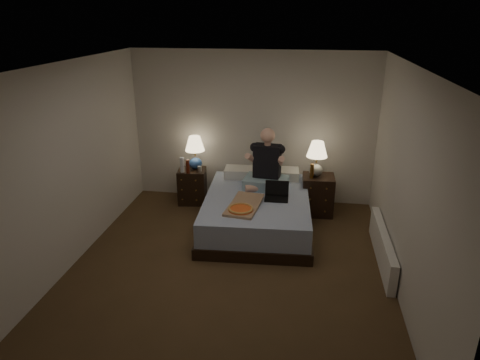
% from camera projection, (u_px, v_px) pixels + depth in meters
% --- Properties ---
extents(floor, '(4.00, 4.50, 0.00)m').
position_uv_depth(floor, '(229.00, 268.00, 5.43)').
color(floor, brown).
rests_on(floor, ground).
extents(ceiling, '(4.00, 4.50, 0.00)m').
position_uv_depth(ceiling, '(227.00, 66.00, 4.52)').
color(ceiling, white).
rests_on(ceiling, ground).
extents(wall_back, '(4.00, 0.00, 2.50)m').
position_uv_depth(wall_back, '(252.00, 128.00, 7.05)').
color(wall_back, beige).
rests_on(wall_back, ground).
extents(wall_front, '(4.00, 0.00, 2.50)m').
position_uv_depth(wall_front, '(170.00, 292.00, 2.91)').
color(wall_front, beige).
rests_on(wall_front, ground).
extents(wall_left, '(0.00, 4.50, 2.50)m').
position_uv_depth(wall_left, '(69.00, 167.00, 5.26)').
color(wall_left, beige).
rests_on(wall_left, ground).
extents(wall_right, '(0.00, 4.50, 2.50)m').
position_uv_depth(wall_right, '(407.00, 186.00, 4.70)').
color(wall_right, beige).
rests_on(wall_right, ground).
extents(bed, '(1.62, 2.09, 0.50)m').
position_uv_depth(bed, '(257.00, 212.00, 6.38)').
color(bed, '#546EA9').
rests_on(bed, floor).
extents(nightstand_left, '(0.49, 0.45, 0.58)m').
position_uv_depth(nightstand_left, '(192.00, 186.00, 7.23)').
color(nightstand_left, black).
rests_on(nightstand_left, floor).
extents(nightstand_right, '(0.50, 0.46, 0.64)m').
position_uv_depth(nightstand_right, '(318.00, 195.00, 6.81)').
color(nightstand_right, black).
rests_on(nightstand_right, floor).
extents(lamp_left, '(0.36, 0.36, 0.56)m').
position_uv_depth(lamp_left, '(195.00, 153.00, 7.07)').
color(lamp_left, '#295096').
rests_on(lamp_left, nightstand_left).
extents(lamp_right, '(0.36, 0.36, 0.56)m').
position_uv_depth(lamp_right, '(317.00, 159.00, 6.60)').
color(lamp_right, gray).
rests_on(lamp_right, nightstand_right).
extents(water_bottle, '(0.07, 0.07, 0.25)m').
position_uv_depth(water_bottle, '(182.00, 165.00, 6.97)').
color(water_bottle, white).
rests_on(water_bottle, nightstand_left).
extents(soda_can, '(0.07, 0.07, 0.10)m').
position_uv_depth(soda_can, '(200.00, 169.00, 7.00)').
color(soda_can, '#B0B1AC').
rests_on(soda_can, nightstand_left).
extents(beer_bottle_left, '(0.06, 0.06, 0.23)m').
position_uv_depth(beer_bottle_left, '(188.00, 166.00, 6.93)').
color(beer_bottle_left, '#56190C').
rests_on(beer_bottle_left, nightstand_left).
extents(beer_bottle_right, '(0.06, 0.06, 0.23)m').
position_uv_depth(beer_bottle_right, '(312.00, 171.00, 6.58)').
color(beer_bottle_right, '#52300B').
rests_on(beer_bottle_right, nightstand_right).
extents(person, '(0.72, 0.59, 0.93)m').
position_uv_depth(person, '(267.00, 159.00, 6.44)').
color(person, black).
rests_on(person, bed).
extents(laptop, '(0.35, 0.29, 0.24)m').
position_uv_depth(laptop, '(277.00, 192.00, 6.14)').
color(laptop, black).
rests_on(laptop, bed).
extents(pizza_box, '(0.50, 0.81, 0.08)m').
position_uv_depth(pizza_box, '(241.00, 210.00, 5.77)').
color(pizza_box, tan).
rests_on(pizza_box, bed).
extents(radiator, '(0.10, 1.60, 0.40)m').
position_uv_depth(radiator, '(382.00, 247.00, 5.53)').
color(radiator, white).
rests_on(radiator, floor).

